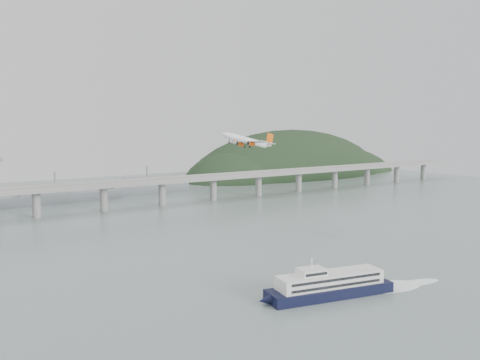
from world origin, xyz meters
TOP-DOWN VIEW (x-y plane):
  - ground at (0.00, 0.00)m, footprint 900.00×900.00m
  - bridge at (-1.15, 200.00)m, footprint 800.00×22.00m
  - headland at (285.18, 331.75)m, footprint 365.00×155.00m
  - ferry at (-23.12, -42.28)m, footprint 86.10×28.02m
  - airliner at (11.85, 63.74)m, footprint 38.41×34.61m

SIDE VIEW (x-z plane):
  - headland at x=285.18m, z-range -97.34..58.66m
  - ground at x=0.00m, z-range 0.00..0.00m
  - ferry at x=-23.12m, z-range -3.75..12.63m
  - bridge at x=-1.15m, z-range 5.70..29.60m
  - airliner at x=11.85m, z-range 52.08..63.79m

